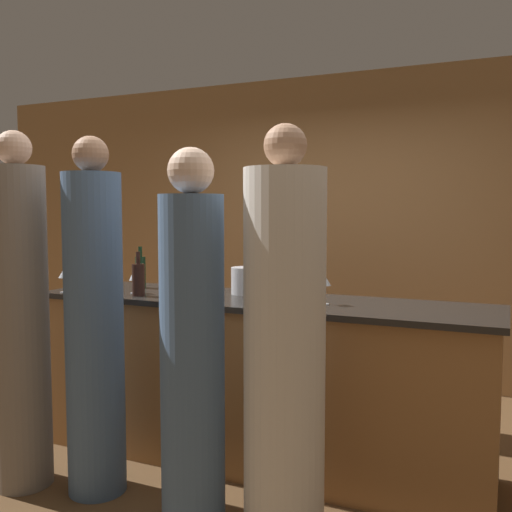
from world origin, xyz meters
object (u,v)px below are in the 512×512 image
wine_bottle_0 (138,279)px  guest_3 (192,351)px  wine_bottle_1 (141,271)px  guest_1 (284,351)px  bartender (290,298)px  guest_0 (94,328)px  ice_bucket (245,281)px  guest_2 (19,321)px

wine_bottle_0 → guest_3: bearing=-38.6°
guest_3 → wine_bottle_1: (-0.94, 0.90, 0.26)m
guest_1 → wine_bottle_0: size_ratio=7.00×
bartender → wine_bottle_1: size_ratio=6.68×
guest_0 → guest_1: 1.11m
guest_0 → guest_3: 0.67m
wine_bottle_1 → ice_bucket: bearing=1.7°
guest_3 → wine_bottle_1: bearing=136.2°
guest_3 → ice_bucket: guest_3 is taller
guest_3 → guest_2: bearing=-178.9°
guest_2 → wine_bottle_0: guest_2 is taller
guest_1 → ice_bucket: (-0.60, 0.84, 0.20)m
guest_1 → guest_3: 0.45m
bartender → guest_2: bearing=60.6°
guest_2 → wine_bottle_1: size_ratio=6.94×
bartender → wine_bottle_1: (-0.80, -0.79, 0.25)m
guest_1 → wine_bottle_1: guest_1 is taller
wine_bottle_1 → ice_bucket: 0.79m
bartender → guest_3: (0.14, -1.69, -0.01)m
wine_bottle_1 → ice_bucket: (0.79, 0.02, -0.03)m
guest_0 → guest_1: size_ratio=1.00×
bartender → guest_2: 1.97m
guest_0 → wine_bottle_1: (-0.28, 0.81, 0.22)m
bartender → wine_bottle_1: 1.15m
guest_2 → wine_bottle_0: (0.37, 0.60, 0.19)m
guest_0 → guest_2: size_ratio=0.98×
guest_0 → ice_bucket: guest_0 is taller
guest_1 → guest_0: bearing=179.9°
bartender → guest_0: size_ratio=0.98×
guest_2 → wine_bottle_1: bearing=80.1°
guest_0 → wine_bottle_1: size_ratio=6.80×
bartender → guest_1: 1.71m
bartender → guest_2: (-0.96, -1.71, 0.05)m
bartender → guest_0: (-0.53, -1.60, 0.03)m
guest_1 → ice_bucket: guest_1 is taller
guest_0 → guest_1: bearing=-0.1°
guest_0 → guest_3: (0.67, -0.09, -0.04)m
guest_0 → wine_bottle_1: bearing=108.7°
guest_2 → guest_3: 1.10m
bartender → wine_bottle_0: bartender is taller
guest_2 → ice_bucket: bearing=44.8°
wine_bottle_1 → guest_1: bearing=-30.5°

